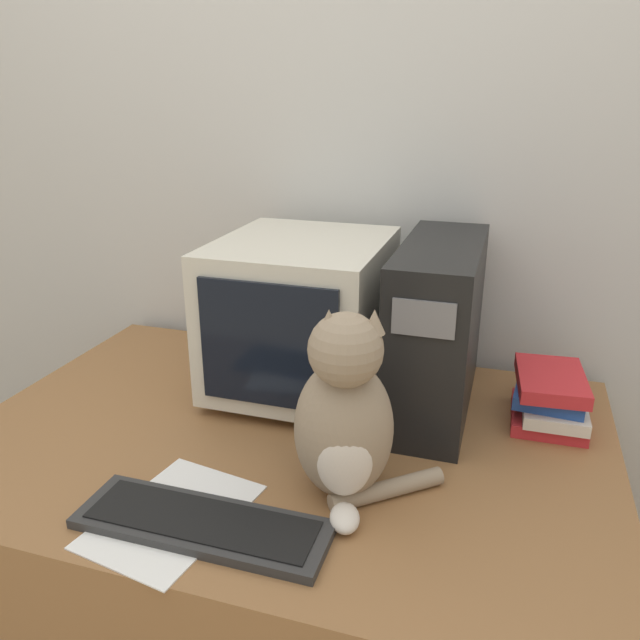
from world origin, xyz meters
TOP-DOWN VIEW (x-y plane):
  - wall_back at (0.00, 1.02)m, footprint 7.00×0.05m
  - desk at (0.00, 0.48)m, footprint 1.40×0.96m
  - crt_monitor at (-0.03, 0.70)m, footprint 0.39×0.44m
  - computer_tower at (0.29, 0.71)m, footprint 0.17×0.48m
  - keyboard at (-0.02, 0.14)m, footprint 0.45×0.14m
  - cat at (0.18, 0.30)m, footprint 0.29×0.25m
  - book_stack at (0.55, 0.70)m, footprint 0.16×0.22m
  - pen at (-0.11, 0.20)m, footprint 0.15×0.05m
  - paper_sheet at (-0.09, 0.15)m, footprint 0.26×0.33m

SIDE VIEW (x-z plane):
  - desk at x=0.00m, z-range 0.00..0.78m
  - paper_sheet at x=-0.09m, z-range 0.78..0.78m
  - pen at x=-0.11m, z-range 0.78..0.79m
  - keyboard at x=-0.02m, z-range 0.78..0.80m
  - book_stack at x=0.55m, z-range 0.78..0.90m
  - cat at x=0.18m, z-range 0.75..1.13m
  - crt_monitor at x=-0.03m, z-range 0.79..1.17m
  - computer_tower at x=0.29m, z-range 0.78..1.17m
  - wall_back at x=0.00m, z-range 0.00..2.50m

